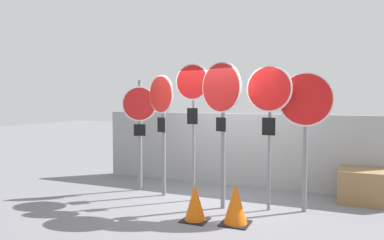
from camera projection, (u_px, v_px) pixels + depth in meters
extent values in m
plane|color=slate|center=(212.00, 202.00, 7.11)|extent=(40.00, 40.00, 0.00)
cube|color=gray|center=(235.00, 149.00, 8.48)|extent=(6.54, 0.12, 1.63)
cylinder|color=slate|center=(140.00, 135.00, 8.01)|extent=(0.08, 0.08, 2.36)
cylinder|color=white|center=(139.00, 104.00, 7.90)|extent=(0.70, 0.31, 0.74)
cylinder|color=red|center=(139.00, 104.00, 7.89)|extent=(0.64, 0.28, 0.68)
cube|color=black|center=(140.00, 130.00, 7.94)|extent=(0.24, 0.12, 0.25)
cylinder|color=slate|center=(164.00, 137.00, 7.56)|extent=(0.07, 0.07, 2.39)
cylinder|color=white|center=(161.00, 94.00, 7.46)|extent=(0.70, 0.36, 0.77)
cylinder|color=red|center=(160.00, 94.00, 7.45)|extent=(0.65, 0.33, 0.71)
cube|color=black|center=(161.00, 125.00, 7.50)|extent=(0.22, 0.13, 0.30)
cylinder|color=slate|center=(194.00, 135.00, 7.17)|extent=(0.06, 0.06, 2.54)
cylinder|color=white|center=(192.00, 82.00, 7.06)|extent=(0.70, 0.06, 0.70)
cylinder|color=red|center=(192.00, 82.00, 7.05)|extent=(0.64, 0.06, 0.64)
cube|color=black|center=(192.00, 116.00, 7.10)|extent=(0.22, 0.03, 0.31)
cylinder|color=slate|center=(223.00, 139.00, 6.66)|extent=(0.08, 0.08, 2.50)
cylinder|color=white|center=(221.00, 87.00, 6.56)|extent=(0.84, 0.38, 0.90)
cylinder|color=red|center=(220.00, 87.00, 6.55)|extent=(0.78, 0.36, 0.84)
cube|color=black|center=(221.00, 124.00, 6.60)|extent=(0.21, 0.11, 0.25)
cylinder|color=slate|center=(269.00, 143.00, 6.54)|extent=(0.06, 0.06, 2.37)
cylinder|color=white|center=(269.00, 89.00, 6.44)|extent=(0.81, 0.10, 0.81)
cylinder|color=red|center=(269.00, 89.00, 6.42)|extent=(0.75, 0.10, 0.75)
cube|color=black|center=(269.00, 126.00, 6.48)|extent=(0.23, 0.05, 0.31)
cylinder|color=slate|center=(305.00, 144.00, 6.45)|extent=(0.08, 0.08, 2.38)
cylinder|color=white|center=(306.00, 99.00, 6.35)|extent=(0.93, 0.03, 0.93)
cylinder|color=red|center=(305.00, 99.00, 6.33)|extent=(0.87, 0.03, 0.87)
cube|color=black|center=(235.00, 223.00, 5.87)|extent=(0.44, 0.44, 0.02)
cone|color=#E05B0C|center=(235.00, 203.00, 5.85)|extent=(0.37, 0.37, 0.64)
cube|color=black|center=(195.00, 220.00, 6.03)|extent=(0.41, 0.41, 0.02)
cone|color=#E05B0C|center=(195.00, 202.00, 6.01)|extent=(0.34, 0.34, 0.58)
cube|color=olive|center=(365.00, 186.00, 7.05)|extent=(0.97, 0.74, 0.63)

